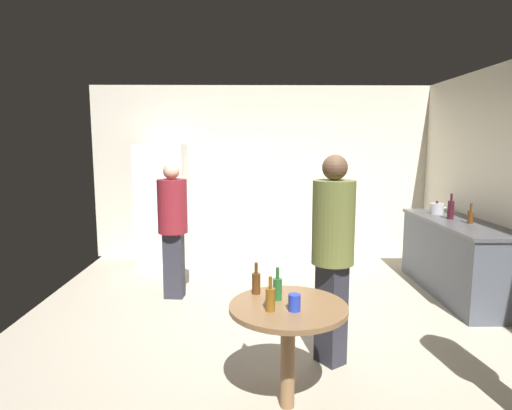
# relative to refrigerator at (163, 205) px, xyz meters

# --- Properties ---
(ground_plane) EXTENTS (5.20, 5.20, 0.10)m
(ground_plane) POSITION_rel_refrigerator_xyz_m (1.51, -2.20, -0.95)
(ground_plane) COLOR #B2A893
(wall_back) EXTENTS (5.32, 0.06, 2.70)m
(wall_back) POSITION_rel_refrigerator_xyz_m (1.51, 0.43, 0.45)
(wall_back) COLOR silver
(wall_back) RESTS_ON ground_plane
(refrigerator) EXTENTS (0.70, 0.68, 1.80)m
(refrigerator) POSITION_rel_refrigerator_xyz_m (0.00, 0.00, 0.00)
(refrigerator) COLOR white
(refrigerator) RESTS_ON ground_plane
(kitchen_counter) EXTENTS (0.64, 1.95, 0.90)m
(kitchen_counter) POSITION_rel_refrigerator_xyz_m (3.79, -1.42, -0.45)
(kitchen_counter) COLOR #4C515B
(kitchen_counter) RESTS_ON ground_plane
(kettle) EXTENTS (0.24, 0.17, 0.18)m
(kettle) POSITION_rel_refrigerator_xyz_m (3.74, -0.92, 0.07)
(kettle) COLOR #B2B2B7
(kettle) RESTS_ON kitchen_counter
(wine_bottle_on_counter) EXTENTS (0.08, 0.08, 0.31)m
(wine_bottle_on_counter) POSITION_rel_refrigerator_xyz_m (3.75, -1.29, 0.12)
(wine_bottle_on_counter) COLOR #3F141E
(wine_bottle_on_counter) RESTS_ON kitchen_counter
(beer_bottle_on_counter) EXTENTS (0.06, 0.06, 0.23)m
(beer_bottle_on_counter) POSITION_rel_refrigerator_xyz_m (3.84, -1.59, 0.08)
(beer_bottle_on_counter) COLOR #593314
(beer_bottle_on_counter) RESTS_ON kitchen_counter
(foreground_table) EXTENTS (0.80, 0.80, 0.73)m
(foreground_table) POSITION_rel_refrigerator_xyz_m (1.57, -3.64, -0.27)
(foreground_table) COLOR olive
(foreground_table) RESTS_ON ground_plane
(beer_bottle_amber) EXTENTS (0.06, 0.06, 0.23)m
(beer_bottle_amber) POSITION_rel_refrigerator_xyz_m (1.44, -3.74, -0.08)
(beer_bottle_amber) COLOR #8C5919
(beer_bottle_amber) RESTS_ON foreground_table
(beer_bottle_brown) EXTENTS (0.06, 0.06, 0.23)m
(beer_bottle_brown) POSITION_rel_refrigerator_xyz_m (1.36, -3.42, -0.08)
(beer_bottle_brown) COLOR #593314
(beer_bottle_brown) RESTS_ON foreground_table
(beer_bottle_green) EXTENTS (0.06, 0.06, 0.23)m
(beer_bottle_green) POSITION_rel_refrigerator_xyz_m (1.50, -3.54, -0.08)
(beer_bottle_green) COLOR #26662D
(beer_bottle_green) RESTS_ON foreground_table
(plastic_cup_blue) EXTENTS (0.08, 0.08, 0.11)m
(plastic_cup_blue) POSITION_rel_refrigerator_xyz_m (1.60, -3.74, -0.11)
(plastic_cup_blue) COLOR blue
(plastic_cup_blue) RESTS_ON foreground_table
(person_in_maroon_shirt) EXTENTS (0.37, 0.37, 1.59)m
(person_in_maroon_shirt) POSITION_rel_refrigerator_xyz_m (0.42, -1.48, 0.03)
(person_in_maroon_shirt) COLOR #2D2D38
(person_in_maroon_shirt) RESTS_ON ground_plane
(person_in_olive_shirt) EXTENTS (0.47, 0.47, 1.72)m
(person_in_olive_shirt) POSITION_rel_refrigerator_xyz_m (1.98, -3.03, 0.11)
(person_in_olive_shirt) COLOR #2D2D38
(person_in_olive_shirt) RESTS_ON ground_plane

